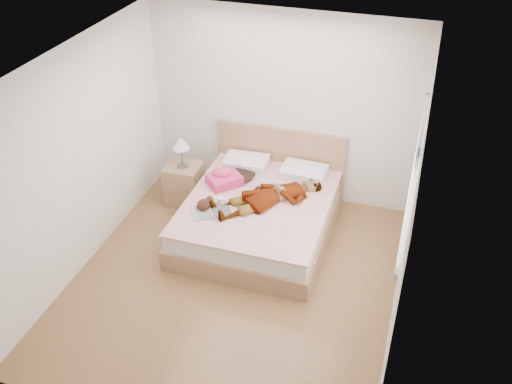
% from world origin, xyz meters
% --- Properties ---
extents(ground, '(4.00, 4.00, 0.00)m').
position_xyz_m(ground, '(0.00, 0.00, 0.00)').
color(ground, '#56301B').
rests_on(ground, ground).
extents(woman, '(1.47, 1.44, 0.21)m').
position_xyz_m(woman, '(0.14, 1.00, 0.61)').
color(woman, white).
rests_on(woman, bed).
extents(hair, '(0.59, 0.66, 0.08)m').
position_xyz_m(hair, '(-0.43, 1.45, 0.55)').
color(hair, black).
rests_on(hair, bed).
extents(phone, '(0.10, 0.11, 0.06)m').
position_xyz_m(phone, '(-0.36, 1.40, 0.71)').
color(phone, silver).
rests_on(phone, bed).
extents(room_shell, '(4.00, 4.00, 4.00)m').
position_xyz_m(room_shell, '(1.77, 0.30, 1.50)').
color(room_shell, white).
rests_on(room_shell, ground).
extents(bed, '(1.80, 2.08, 1.00)m').
position_xyz_m(bed, '(0.00, 1.04, 0.28)').
color(bed, brown).
rests_on(bed, ground).
extents(towel, '(0.52, 0.52, 0.21)m').
position_xyz_m(towel, '(-0.54, 1.17, 0.60)').
color(towel, '#DB3B7D').
rests_on(towel, bed).
extents(magazine, '(0.57, 0.51, 0.03)m').
position_xyz_m(magazine, '(-0.45, 0.55, 0.52)').
color(magazine, silver).
rests_on(magazine, bed).
extents(coffee_mug, '(0.13, 0.10, 0.10)m').
position_xyz_m(coffee_mug, '(-0.40, 0.73, 0.56)').
color(coffee_mug, white).
rests_on(coffee_mug, bed).
extents(plush_toy, '(0.21, 0.27, 0.13)m').
position_xyz_m(plush_toy, '(-0.57, 0.59, 0.58)').
color(plush_toy, black).
rests_on(plush_toy, bed).
extents(nightstand, '(0.48, 0.43, 1.01)m').
position_xyz_m(nightstand, '(-1.19, 1.33, 0.33)').
color(nightstand, brown).
rests_on(nightstand, ground).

